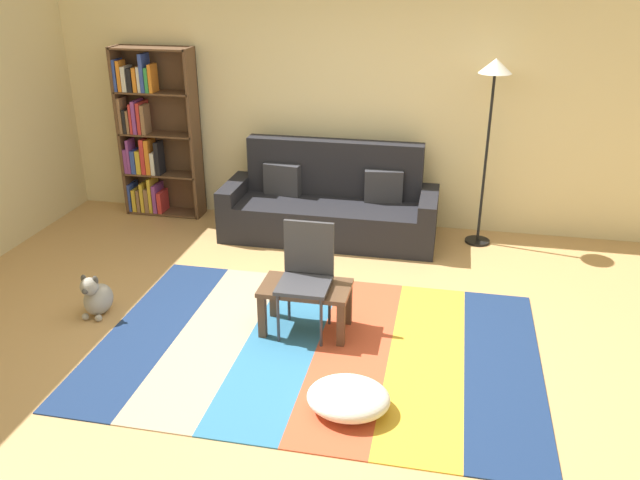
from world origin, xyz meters
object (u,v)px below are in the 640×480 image
pouf (348,398)px  bookshelf (151,137)px  couch (330,206)px  coffee_table (306,295)px  standing_lamp (493,92)px  tv_remote (304,287)px  dog (97,297)px  folding_chair (306,269)px

pouf → bookshelf: bearing=131.3°
couch → coffee_table: 1.98m
coffee_table → standing_lamp: size_ratio=0.37×
standing_lamp → tv_remote: (-1.39, -2.16, -1.17)m
coffee_table → bookshelf: bearing=135.7°
couch → tv_remote: 2.03m
couch → pouf: bearing=-76.8°
pouf → dog: size_ratio=1.40×
dog → bookshelf: bearing=102.6°
bookshelf → pouf: bearing=-48.7°
couch → pouf: (0.68, -2.92, -0.23)m
bookshelf → standing_lamp: bookshelf is taller
pouf → tv_remote: bearing=119.2°
standing_lamp → folding_chair: (-1.39, -2.07, -1.05)m
dog → tv_remote: tv_remote is taller
couch → folding_chair: 1.96m
bookshelf → coffee_table: bearing=-44.3°
couch → folding_chair: size_ratio=2.51×
couch → standing_lamp: bearing=4.9°
bookshelf → folding_chair: bearing=-43.9°
standing_lamp → folding_chair: 2.71m
dog → folding_chair: (1.78, 0.14, 0.37)m
coffee_table → tv_remote: bearing=-91.2°
couch → bookshelf: size_ratio=1.19×
couch → dog: (-1.60, -2.07, -0.18)m
pouf → standing_lamp: (0.89, 3.06, 1.48)m
bookshelf → tv_remote: (2.31, -2.30, -0.49)m
folding_chair → coffee_table: bearing=-35.1°
couch → coffee_table: bearing=-84.8°
bookshelf → standing_lamp: (3.70, -0.15, 0.68)m
tv_remote → folding_chair: bearing=94.7°
coffee_table → standing_lamp: standing_lamp is taller
standing_lamp → dog: bearing=-145.1°
bookshelf → dog: (0.53, -2.36, -0.75)m
tv_remote → standing_lamp: bearing=61.4°
pouf → couch: bearing=103.2°
pouf → coffee_table: bearing=118.0°
dog → folding_chair: size_ratio=0.44×
folding_chair → dog: bearing=-123.3°
couch → coffee_table: (0.18, -1.98, -0.01)m
tv_remote → pouf: bearing=-56.6°
dog → standing_lamp: 4.12m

